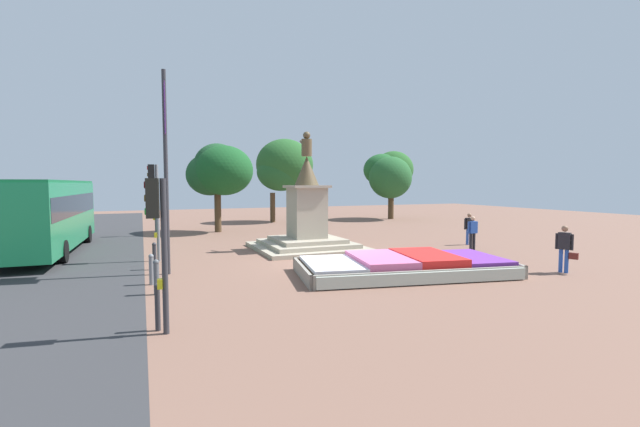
{
  "coord_description": "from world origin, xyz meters",
  "views": [
    {
      "loc": [
        -6.62,
        -14.98,
        3.09
      ],
      "look_at": [
        0.2,
        1.33,
        1.86
      ],
      "focal_mm": 24.0,
      "sensor_mm": 36.0,
      "label": 1
    }
  ],
  "objects_px": {
    "pedestrian_with_handbag": "(565,246)",
    "kerb_bollard_south": "(158,306)",
    "kerb_bollard_mid_b": "(151,269)",
    "banner_pole": "(166,162)",
    "traffic_light_mid_block": "(155,195)",
    "statue_monument": "(307,223)",
    "kerb_bollard_north": "(154,255)",
    "traffic_light_near_crossing": "(158,227)",
    "kerb_bollard_mid_a": "(156,276)",
    "flower_planter": "(405,266)",
    "pedestrian_crossing_plaza": "(469,227)",
    "pedestrian_near_planter": "(473,231)",
    "traffic_light_far_corner": "(153,198)",
    "city_bus": "(46,212)"
  },
  "relations": [
    {
      "from": "pedestrian_with_handbag",
      "to": "kerb_bollard_south",
      "type": "relative_size",
      "value": 1.63
    },
    {
      "from": "kerb_bollard_south",
      "to": "kerb_bollard_mid_b",
      "type": "xyz_separation_m",
      "value": [
        -0.03,
        4.45,
        -0.02
      ]
    },
    {
      "from": "banner_pole",
      "to": "pedestrian_with_handbag",
      "type": "height_order",
      "value": "banner_pole"
    },
    {
      "from": "traffic_light_mid_block",
      "to": "statue_monument",
      "type": "bearing_deg",
      "value": 5.56
    },
    {
      "from": "traffic_light_mid_block",
      "to": "kerb_bollard_north",
      "type": "distance_m",
      "value": 2.78
    },
    {
      "from": "traffic_light_mid_block",
      "to": "banner_pole",
      "type": "bearing_deg",
      "value": -83.7
    },
    {
      "from": "traffic_light_near_crossing",
      "to": "kerb_bollard_mid_a",
      "type": "relative_size",
      "value": 3.22
    },
    {
      "from": "traffic_light_near_crossing",
      "to": "banner_pole",
      "type": "relative_size",
      "value": 0.47
    },
    {
      "from": "traffic_light_near_crossing",
      "to": "flower_planter",
      "type": "bearing_deg",
      "value": 20.56
    },
    {
      "from": "pedestrian_crossing_plaza",
      "to": "kerb_bollard_mid_a",
      "type": "distance_m",
      "value": 15.6
    },
    {
      "from": "traffic_light_mid_block",
      "to": "pedestrian_with_handbag",
      "type": "distance_m",
      "value": 15.3
    },
    {
      "from": "traffic_light_mid_block",
      "to": "pedestrian_crossing_plaza",
      "type": "distance_m",
      "value": 14.96
    },
    {
      "from": "pedestrian_near_planter",
      "to": "kerb_bollard_north",
      "type": "xyz_separation_m",
      "value": [
        -13.87,
        0.77,
        -0.38
      ]
    },
    {
      "from": "traffic_light_near_crossing",
      "to": "pedestrian_near_planter",
      "type": "xyz_separation_m",
      "value": [
        13.95,
        6.37,
        -1.32
      ]
    },
    {
      "from": "kerb_bollard_mid_b",
      "to": "kerb_bollard_north",
      "type": "relative_size",
      "value": 0.96
    },
    {
      "from": "kerb_bollard_mid_b",
      "to": "kerb_bollard_mid_a",
      "type": "bearing_deg",
      "value": -85.48
    },
    {
      "from": "statue_monument",
      "to": "traffic_light_far_corner",
      "type": "relative_size",
      "value": 1.68
    },
    {
      "from": "traffic_light_far_corner",
      "to": "city_bus",
      "type": "relative_size",
      "value": 0.31
    },
    {
      "from": "pedestrian_crossing_plaza",
      "to": "statue_monument",
      "type": "bearing_deg",
      "value": 167.51
    },
    {
      "from": "flower_planter",
      "to": "pedestrian_crossing_plaza",
      "type": "bearing_deg",
      "value": 34.22
    },
    {
      "from": "flower_planter",
      "to": "kerb_bollard_south",
      "type": "bearing_deg",
      "value": -161.15
    },
    {
      "from": "flower_planter",
      "to": "statue_monument",
      "type": "height_order",
      "value": "statue_monument"
    },
    {
      "from": "kerb_bollard_south",
      "to": "flower_planter",
      "type": "bearing_deg",
      "value": 18.85
    },
    {
      "from": "statue_monument",
      "to": "city_bus",
      "type": "bearing_deg",
      "value": 163.81
    },
    {
      "from": "statue_monument",
      "to": "pedestrian_with_handbag",
      "type": "xyz_separation_m",
      "value": [
        6.32,
        -8.5,
        -0.3
      ]
    },
    {
      "from": "kerb_bollard_mid_a",
      "to": "traffic_light_near_crossing",
      "type": "bearing_deg",
      "value": -90.54
    },
    {
      "from": "kerb_bollard_mid_b",
      "to": "traffic_light_near_crossing",
      "type": "bearing_deg",
      "value": -89.13
    },
    {
      "from": "city_bus",
      "to": "kerb_bollard_mid_a",
      "type": "distance_m",
      "value": 10.38
    },
    {
      "from": "city_bus",
      "to": "kerb_bollard_mid_b",
      "type": "distance_m",
      "value": 9.16
    },
    {
      "from": "pedestrian_with_handbag",
      "to": "pedestrian_crossing_plaza",
      "type": "relative_size",
      "value": 1.03
    },
    {
      "from": "kerb_bollard_mid_a",
      "to": "kerb_bollard_north",
      "type": "relative_size",
      "value": 1.0
    },
    {
      "from": "city_bus",
      "to": "kerb_bollard_mid_b",
      "type": "relative_size",
      "value": 10.94
    },
    {
      "from": "statue_monument",
      "to": "kerb_bollard_mid_b",
      "type": "bearing_deg",
      "value": -145.01
    },
    {
      "from": "statue_monument",
      "to": "traffic_light_far_corner",
      "type": "xyz_separation_m",
      "value": [
        -6.54,
        8.25,
        1.05
      ]
    },
    {
      "from": "statue_monument",
      "to": "kerb_bollard_north",
      "type": "distance_m",
      "value": 7.26
    },
    {
      "from": "banner_pole",
      "to": "pedestrian_near_planter",
      "type": "height_order",
      "value": "banner_pole"
    },
    {
      "from": "pedestrian_near_planter",
      "to": "kerb_bollard_mid_a",
      "type": "relative_size",
      "value": 1.58
    },
    {
      "from": "flower_planter",
      "to": "banner_pole",
      "type": "height_order",
      "value": "banner_pole"
    },
    {
      "from": "pedestrian_crossing_plaza",
      "to": "kerb_bollard_north",
      "type": "xyz_separation_m",
      "value": [
        -14.92,
        -0.64,
        -0.4
      ]
    },
    {
      "from": "flower_planter",
      "to": "kerb_bollard_south",
      "type": "height_order",
      "value": "kerb_bollard_south"
    },
    {
      "from": "flower_planter",
      "to": "traffic_light_far_corner",
      "type": "xyz_separation_m",
      "value": [
        -7.63,
        14.84,
        1.99
      ]
    },
    {
      "from": "banner_pole",
      "to": "pedestrian_with_handbag",
      "type": "xyz_separation_m",
      "value": [
        12.71,
        -5.06,
        -2.9
      ]
    },
    {
      "from": "traffic_light_far_corner",
      "to": "kerb_bollard_south",
      "type": "xyz_separation_m",
      "value": [
        -0.38,
        -17.57,
        -1.75
      ]
    },
    {
      "from": "pedestrian_near_planter",
      "to": "kerb_bollard_south",
      "type": "distance_m",
      "value": 15.27
    },
    {
      "from": "city_bus",
      "to": "pedestrian_with_handbag",
      "type": "bearing_deg",
      "value": -33.96
    },
    {
      "from": "traffic_light_far_corner",
      "to": "kerb_bollard_mid_a",
      "type": "relative_size",
      "value": 3.31
    },
    {
      "from": "traffic_light_near_crossing",
      "to": "kerb_bollard_south",
      "type": "xyz_separation_m",
      "value": [
        -0.04,
        0.25,
        -1.69
      ]
    },
    {
      "from": "traffic_light_mid_block",
      "to": "kerb_bollard_north",
      "type": "relative_size",
      "value": 3.88
    },
    {
      "from": "kerb_bollard_south",
      "to": "pedestrian_near_planter",
      "type": "bearing_deg",
      "value": 23.6
    },
    {
      "from": "traffic_light_near_crossing",
      "to": "kerb_bollard_south",
      "type": "bearing_deg",
      "value": 99.35
    }
  ]
}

